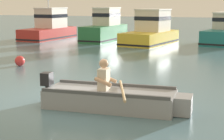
% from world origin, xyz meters
% --- Properties ---
extents(ground_plane, '(120.00, 120.00, 0.00)m').
position_xyz_m(ground_plane, '(0.00, 0.00, 0.00)').
color(ground_plane, slate).
extents(rowboat_with_person, '(3.71, 1.90, 1.19)m').
position_xyz_m(rowboat_with_person, '(1.31, -0.78, 0.25)').
color(rowboat_with_person, gray).
rests_on(rowboat_with_person, ground).
extents(moored_boat_red, '(2.39, 4.95, 3.35)m').
position_xyz_m(moored_boat_red, '(-8.50, 14.41, 0.80)').
color(moored_boat_red, '#B72D28').
rests_on(moored_boat_red, ground).
extents(moored_boat_green, '(2.01, 4.59, 2.23)m').
position_xyz_m(moored_boat_green, '(-4.27, 14.30, 0.83)').
color(moored_boat_green, '#287042').
rests_on(moored_boat_green, ground).
extents(moored_boat_yellow, '(3.01, 4.96, 2.15)m').
position_xyz_m(moored_boat_yellow, '(-0.96, 13.52, 0.78)').
color(moored_boat_yellow, gold).
rests_on(moored_boat_yellow, ground).
extents(mooring_buoy, '(0.41, 0.41, 0.41)m').
position_xyz_m(mooring_buoy, '(-4.15, 3.76, 0.20)').
color(mooring_buoy, red).
rests_on(mooring_buoy, ground).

